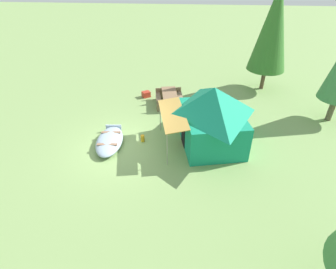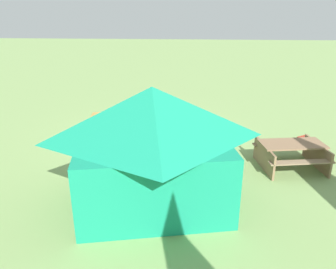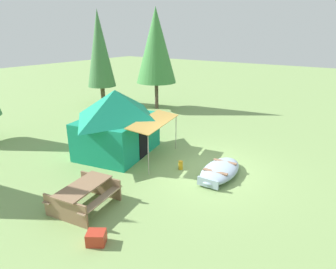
{
  "view_description": "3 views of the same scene",
  "coord_description": "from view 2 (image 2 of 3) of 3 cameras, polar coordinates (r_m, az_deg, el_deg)",
  "views": [
    {
      "loc": [
        10.1,
        2.83,
        7.53
      ],
      "look_at": [
        0.14,
        2.05,
        0.9
      ],
      "focal_mm": 29.95,
      "sensor_mm": 36.0,
      "label": 1
    },
    {
      "loc": [
        -1.54,
        10.57,
        4.26
      ],
      "look_at": [
        -0.89,
        1.88,
        0.94
      ],
      "focal_mm": 35.45,
      "sensor_mm": 36.0,
      "label": 2
    },
    {
      "loc": [
        -9.17,
        -4.58,
        5.0
      ],
      "look_at": [
        -0.05,
        1.74,
        1.09
      ],
      "focal_mm": 31.19,
      "sensor_mm": 36.0,
      "label": 3
    }
  ],
  "objects": [
    {
      "name": "beached_rowboat",
      "position": [
        12.02,
        -2.48,
        1.14
      ],
      "size": [
        2.51,
        1.35,
        0.4
      ],
      "color": "#94A9BD",
      "rests_on": "ground_plane"
    },
    {
      "name": "ground_plane",
      "position": [
        11.51,
        -3.71,
        -0.93
      ],
      "size": [
        80.0,
        80.0,
        0.0
      ],
      "primitive_type": "plane",
      "color": "#7D9E5A"
    },
    {
      "name": "canvas_cabin_tent",
      "position": [
        7.28,
        -2.63,
        -2.03
      ],
      "size": [
        3.98,
        4.18,
        2.77
      ],
      "color": "#168C68",
      "rests_on": "ground_plane"
    },
    {
      "name": "cooler_box",
      "position": [
        11.69,
        22.62,
        -1.33
      ],
      "size": [
        0.56,
        0.59,
        0.34
      ],
      "primitive_type": "cube",
      "rotation": [
        0.0,
        0.0,
        2.15
      ],
      "color": "#B1301F",
      "rests_on": "ground_plane"
    },
    {
      "name": "picnic_table",
      "position": [
        9.99,
        20.41,
        -2.84
      ],
      "size": [
        1.98,
        1.78,
        0.74
      ],
      "color": "#856549",
      "rests_on": "ground_plane"
    },
    {
      "name": "fuel_can",
      "position": [
        10.64,
        -1.41,
        -1.78
      ],
      "size": [
        0.24,
        0.24,
        0.34
      ],
      "primitive_type": "cylinder",
      "rotation": [
        0.0,
        0.0,
        0.76
      ],
      "color": "gold",
      "rests_on": "ground_plane"
    }
  ]
}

